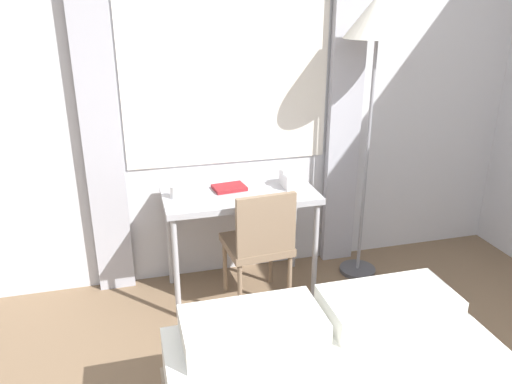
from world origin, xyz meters
TOP-DOWN VIEW (x-y plane):
  - wall_back_with_window at (0.00, 2.72)m, footprint 5.40×0.13m
  - desk at (0.01, 2.38)m, footprint 1.00×0.52m
  - desk_chair at (0.09, 2.17)m, footprint 0.43×0.43m
  - standing_lamp at (0.92, 2.39)m, footprint 0.43×0.43m
  - telephone at (0.37, 2.40)m, footprint 0.14×0.18m
  - book at (-0.04, 2.45)m, footprint 0.23×0.18m
  - mug at (-0.40, 2.39)m, footprint 0.07×0.07m

SIDE VIEW (x-z plane):
  - desk_chair at x=0.09m, z-range 0.06..0.89m
  - desk at x=0.01m, z-range 0.29..1.03m
  - book at x=-0.04m, z-range 0.74..0.76m
  - mug at x=-0.40m, z-range 0.74..0.82m
  - telephone at x=0.37m, z-range 0.73..0.85m
  - wall_back_with_window at x=0.00m, z-range 0.00..2.70m
  - standing_lamp at x=0.92m, z-range 0.76..2.73m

